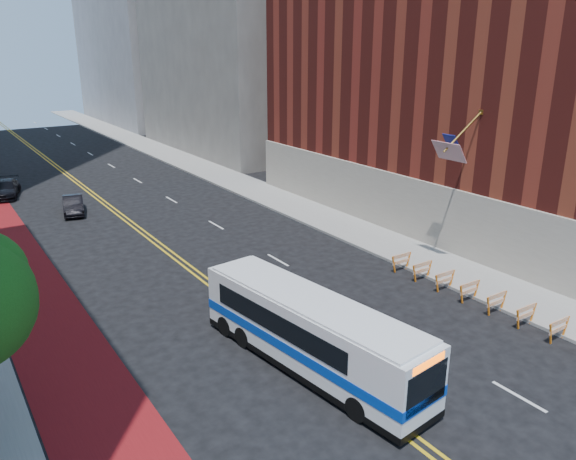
# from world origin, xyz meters

# --- Properties ---
(ground) EXTENTS (160.00, 160.00, 0.00)m
(ground) POSITION_xyz_m (0.00, 0.00, 0.00)
(ground) COLOR black
(ground) RESTS_ON ground
(sidewalk_right) EXTENTS (4.00, 140.00, 0.15)m
(sidewalk_right) POSITION_xyz_m (12.00, 30.00, 0.07)
(sidewalk_right) COLOR gray
(sidewalk_right) RESTS_ON ground
(center_line_inner) EXTENTS (0.14, 140.00, 0.01)m
(center_line_inner) POSITION_xyz_m (-0.18, 30.00, 0.00)
(center_line_inner) COLOR gold
(center_line_inner) RESTS_ON ground
(center_line_outer) EXTENTS (0.14, 140.00, 0.01)m
(center_line_outer) POSITION_xyz_m (0.18, 30.00, 0.00)
(center_line_outer) COLOR gold
(center_line_outer) RESTS_ON ground
(lane_dashes) EXTENTS (0.14, 98.20, 0.01)m
(lane_dashes) POSITION_xyz_m (4.80, 38.00, 0.01)
(lane_dashes) COLOR silver
(lane_dashes) RESTS_ON ground
(brick_building) EXTENTS (18.73, 36.00, 22.00)m
(brick_building) POSITION_xyz_m (21.93, 12.00, 10.96)
(brick_building) COLOR maroon
(brick_building) RESTS_ON ground
(construction_barriers) EXTENTS (1.42, 10.91, 1.00)m
(construction_barriers) POSITION_xyz_m (9.60, 3.42, 0.68)
(construction_barriers) COLOR orange
(construction_barriers) RESTS_ON ground
(transit_bus) EXTENTS (3.64, 10.85, 2.93)m
(transit_bus) POSITION_xyz_m (-0.30, 3.81, 1.53)
(transit_bus) COLOR white
(transit_bus) RESTS_ON ground
(car_b) EXTENTS (2.20, 4.18, 1.31)m
(car_b) POSITION_xyz_m (-2.71, 30.41, 0.65)
(car_b) COLOR black
(car_b) RESTS_ON ground
(car_c) EXTENTS (3.02, 4.98, 1.35)m
(car_c) POSITION_xyz_m (-6.14, 38.39, 0.67)
(car_c) COLOR black
(car_c) RESTS_ON ground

